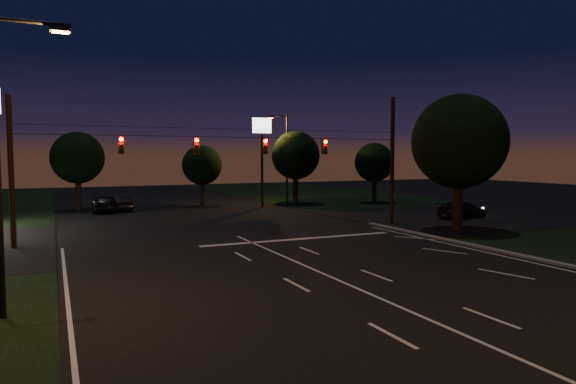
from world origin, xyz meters
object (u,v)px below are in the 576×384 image
utility_pole_right (391,223)px  car_cross (461,210)px  tree_right_near (458,143)px  car_oncoming_a (104,203)px  car_oncoming_b (120,203)px

utility_pole_right → car_cross: (6.72, 0.17, 0.68)m
tree_right_near → car_oncoming_a: tree_right_near is taller
utility_pole_right → tree_right_near: size_ratio=1.03×
tree_right_near → car_cross: tree_right_near is taller
car_oncoming_b → tree_right_near: bearing=124.6°
car_oncoming_a → tree_right_near: bearing=135.2°
car_oncoming_a → car_cross: 29.58m
car_oncoming_a → car_cross: bearing=149.3°
tree_right_near → car_cross: 8.77m
car_oncoming_b → car_oncoming_a: bearing=24.9°
utility_pole_right → car_cross: utility_pole_right is taller
utility_pole_right → car_oncoming_b: size_ratio=2.20×
tree_right_near → car_cross: bearing=44.0°
tree_right_near → car_oncoming_b: tree_right_near is taller
car_cross → tree_right_near: bearing=120.2°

